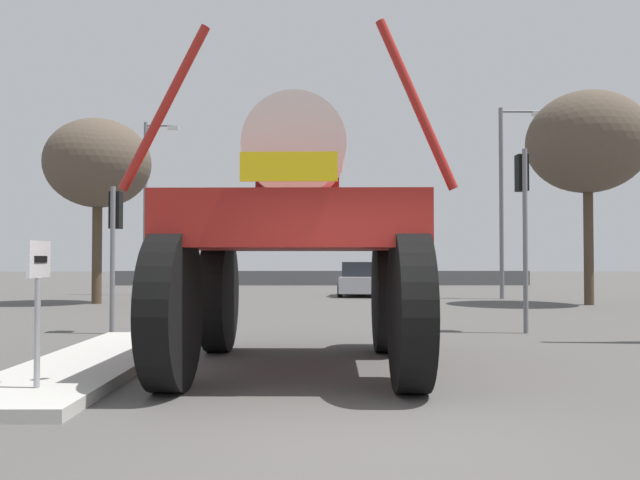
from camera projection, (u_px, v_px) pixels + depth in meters
The scene contains 12 objects.
ground_plane at pixel (326, 304), 24.12m from camera, with size 120.00×120.00×0.00m, color #4C4947.
median_island at pixel (93, 362), 10.21m from camera, with size 1.70×7.02×0.15m, color #B2AFA8.
lane_arrow_sign at pixel (38, 286), 7.88m from camera, with size 0.07×0.60×1.74m.
oversize_sprayer at pixel (298, 238), 10.14m from camera, with size 4.25×5.72×4.68m.
sedan_ahead at pixel (362, 280), 29.75m from camera, with size 2.30×4.29×1.52m.
traffic_signal_near_left at pixel (115, 227), 15.01m from camera, with size 0.24×0.54×3.29m.
traffic_signal_near_right at pixel (523, 199), 15.09m from camera, with size 0.24×0.54×4.15m.
streetlight_far_left at pixel (148, 199), 30.48m from camera, with size 1.60×0.24×7.96m.
streetlight_far_right at pixel (505, 192), 27.60m from camera, with size 1.91×0.24×7.97m.
bare_tree_left at pixel (98, 164), 24.69m from camera, with size 3.90×3.90×6.89m.
bare_tree_right at pixel (587, 143), 24.06m from camera, with size 4.36×4.36×7.76m.
roadside_barrier at pixel (321, 278), 41.22m from camera, with size 26.03×0.24×0.90m, color #59595B.
Camera 1 is at (-0.41, -6.17, 1.68)m, focal length 37.22 mm.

